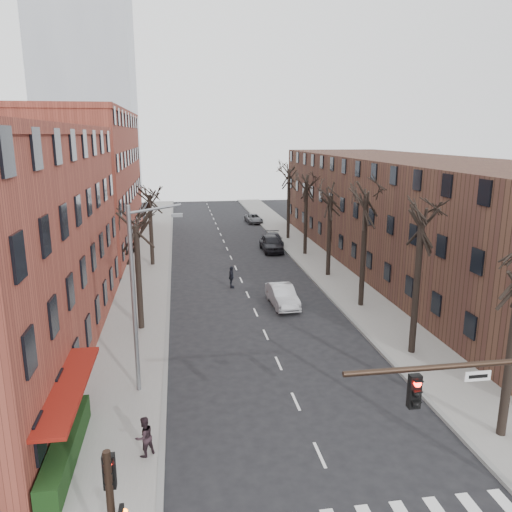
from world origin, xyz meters
name	(u,v)px	position (x,y,z in m)	size (l,w,h in m)	color
sidewalk_left	(149,262)	(-8.00, 35.00, 0.07)	(4.00, 90.00, 0.15)	gray
sidewalk_right	(311,256)	(8.00, 35.00, 0.07)	(4.00, 90.00, 0.15)	gray
building_left_far	(74,182)	(-16.00, 44.00, 7.00)	(12.00, 28.00, 14.00)	brown
building_right	(412,213)	(16.00, 30.00, 5.00)	(12.00, 50.00, 10.00)	#492E22
office_tower	(83,38)	(-22.00, 95.00, 30.00)	(18.00, 18.00, 60.00)	#B2B7BF
awning_left	(75,447)	(-9.40, 6.00, 0.00)	(1.20, 7.00, 0.15)	maroon
hedge	(66,448)	(-9.50, 5.00, 0.65)	(0.80, 6.00, 1.00)	#193412
tree_right_a	(500,437)	(7.60, 4.00, 0.00)	(5.20, 5.20, 10.00)	black
tree_right_b	(411,354)	(7.60, 12.00, 0.00)	(5.20, 5.20, 10.80)	black
tree_right_c	(360,307)	(7.60, 20.00, 0.00)	(5.20, 5.20, 11.60)	black
tree_right_d	(328,276)	(7.60, 28.00, 0.00)	(5.20, 5.20, 10.00)	black
tree_right_e	(305,255)	(7.60, 36.00, 0.00)	(5.20, 5.20, 10.80)	black
tree_right_f	(288,239)	(7.60, 44.00, 0.00)	(5.20, 5.20, 11.60)	black
tree_left_a	(142,330)	(-7.60, 18.00, 0.00)	(5.20, 5.20, 9.50)	black
tree_left_b	(153,266)	(-7.60, 34.00, 0.00)	(5.20, 5.20, 9.50)	black
signal_pole_left	(112,512)	(-6.99, -0.95, 2.61)	(0.47, 0.44, 4.40)	black
streetlight	(137,292)	(-7.03, 10.00, 5.01)	(2.45, 0.22, 9.03)	slate
silver_sedan	(282,296)	(2.11, 21.12, 0.75)	(1.59, 4.56, 1.50)	#A2A3A8
parked_car_near	(271,243)	(4.50, 38.20, 0.86)	(2.02, 5.02, 1.71)	black
parked_car_mid	(274,239)	(5.30, 40.95, 0.67)	(1.87, 4.60, 1.33)	black
parked_car_far	(254,218)	(5.30, 55.75, 0.60)	(2.00, 4.34, 1.21)	slate
pedestrian_b	(144,437)	(-6.61, 4.82, 0.94)	(0.77, 0.60, 1.58)	black
pedestrian_crossing	(231,277)	(-1.03, 25.96, 0.89)	(1.04, 0.43, 1.78)	black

